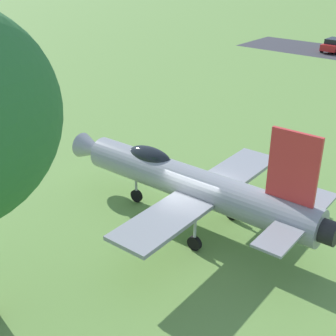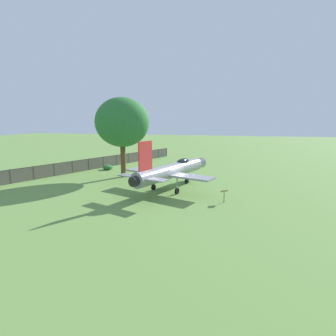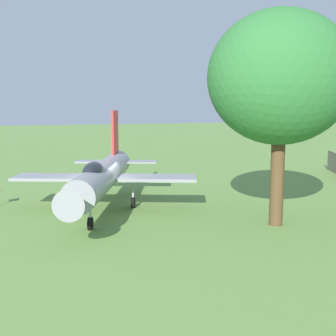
{
  "view_description": "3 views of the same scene",
  "coord_description": "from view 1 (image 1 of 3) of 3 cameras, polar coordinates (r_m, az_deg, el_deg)",
  "views": [
    {
      "loc": [
        -16.1,
        -4.15,
        10.77
      ],
      "look_at": [
        -0.01,
        1.13,
        2.55
      ],
      "focal_mm": 48.78,
      "sensor_mm": 36.0,
      "label": 1
    },
    {
      "loc": [
        6.33,
        -26.38,
        7.11
      ],
      "look_at": [
        -0.2,
        -0.43,
        2.34
      ],
      "focal_mm": 28.96,
      "sensor_mm": 36.0,
      "label": 2
    },
    {
      "loc": [
        3.58,
        22.26,
        5.64
      ],
      "look_at": [
        -2.93,
        1.93,
        2.5
      ],
      "focal_mm": 46.58,
      "sensor_mm": 36.0,
      "label": 3
    }
  ],
  "objects": [
    {
      "name": "ground_plane",
      "position": [
        19.81,
        3.13,
        -7.08
      ],
      "size": [
        200.0,
        200.0,
        0.0
      ],
      "primitive_type": "plane",
      "color": "#668E42"
    },
    {
      "name": "display_jet",
      "position": [
        18.97,
        2.45,
        -1.67
      ],
      "size": [
        9.74,
        12.33,
        5.26
      ],
      "rotation": [
        0.0,
        0.0,
        1.22
      ],
      "color": "gray",
      "rests_on": "ground_plane"
    },
    {
      "name": "info_plaque",
      "position": [
        23.8,
        14.02,
        0.46
      ],
      "size": [
        0.71,
        0.63,
        1.14
      ],
      "color": "#333333",
      "rests_on": "ground_plane"
    },
    {
      "name": "parked_car_red",
      "position": [
        56.63,
        20.09,
        14.25
      ],
      "size": [
        4.43,
        3.17,
        1.54
      ],
      "rotation": [
        0.0,
        0.0,
        5.89
      ],
      "color": "red",
      "rests_on": "ground_plane"
    }
  ]
}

